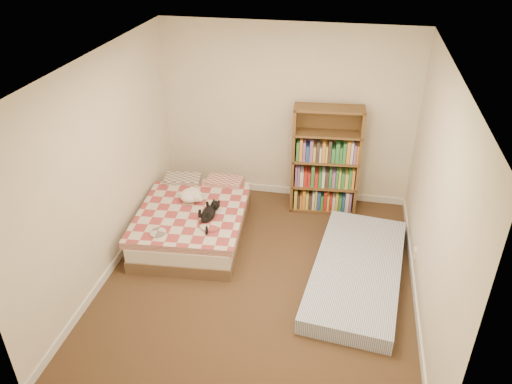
% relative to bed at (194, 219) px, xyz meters
% --- Properties ---
extents(room, '(3.51, 4.01, 2.51)m').
position_rel_bed_xyz_m(room, '(1.00, -0.72, 0.98)').
color(room, '#40291B').
rests_on(room, ground).
extents(bed, '(1.43, 1.89, 0.48)m').
position_rel_bed_xyz_m(bed, '(0.00, 0.00, 0.00)').
color(bed, brown).
rests_on(bed, room).
extents(bookshelf, '(0.94, 0.37, 1.52)m').
position_rel_bed_xyz_m(bookshelf, '(1.59, 0.98, 0.34)').
color(bookshelf, '#51391B').
rests_on(bookshelf, room).
extents(floor_mattress, '(1.19, 2.23, 0.19)m').
position_rel_bed_xyz_m(floor_mattress, '(2.11, -0.51, -0.12)').
color(floor_mattress, '#6980B0').
rests_on(floor_mattress, room).
extents(black_cat, '(0.24, 0.63, 0.14)m').
position_rel_bed_xyz_m(black_cat, '(0.28, -0.22, 0.28)').
color(black_cat, black).
rests_on(black_cat, bed).
extents(white_dog, '(0.35, 0.37, 0.15)m').
position_rel_bed_xyz_m(white_dog, '(-0.06, 0.11, 0.29)').
color(white_dog, white).
rests_on(white_dog, bed).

